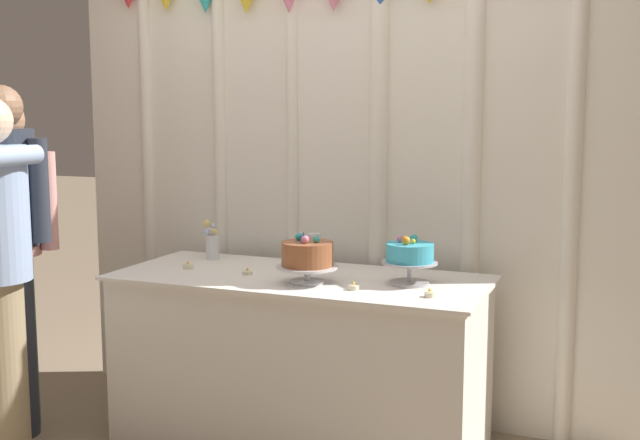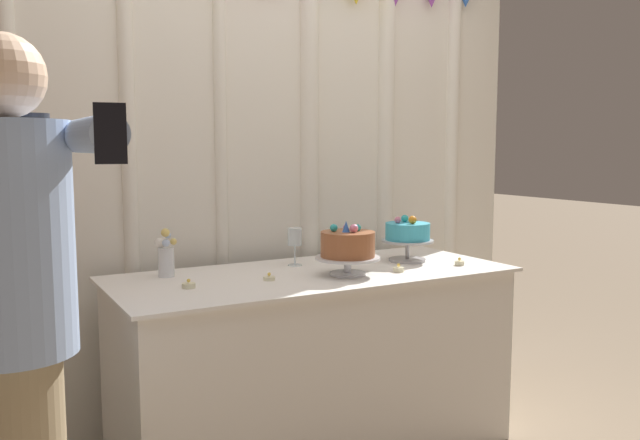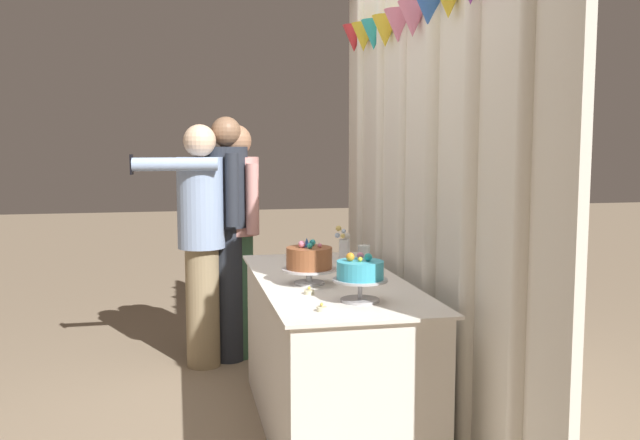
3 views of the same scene
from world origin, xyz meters
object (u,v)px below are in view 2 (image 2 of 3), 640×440
(cake_display_nearleft, at_px, (348,247))
(tealight_far_left, at_px, (189,285))
(cake_table, at_px, (314,362))
(guest_girl_blue_dress, at_px, (15,318))
(tealight_far_right, at_px, (459,263))
(wine_glass, at_px, (296,238))
(cake_display_nearright, at_px, (408,235))
(flower_vase, at_px, (166,256))
(tealight_near_left, at_px, (269,278))
(tealight_near_right, at_px, (399,269))

(cake_display_nearleft, xyz_separation_m, tealight_far_left, (-0.66, 0.08, -0.11))
(cake_table, relative_size, guest_girl_blue_dress, 1.06)
(cake_display_nearleft, relative_size, tealight_far_right, 6.22)
(cake_table, relative_size, cake_display_nearleft, 6.30)
(cake_display_nearleft, xyz_separation_m, wine_glass, (-0.09, 0.30, 0.00))
(wine_glass, xyz_separation_m, tealight_far_right, (0.65, -0.36, -0.11))
(cake_display_nearright, distance_m, flower_vase, 1.10)
(tealight_near_left, bearing_deg, cake_table, 14.17)
(tealight_far_right, bearing_deg, tealight_near_right, 178.28)
(wine_glass, relative_size, tealight_near_right, 3.58)
(cake_table, xyz_separation_m, wine_glass, (0.00, 0.18, 0.52))
(guest_girl_blue_dress, bearing_deg, cake_display_nearleft, 20.60)
(cake_table, relative_size, flower_vase, 8.35)
(cake_display_nearright, height_order, wine_glass, cake_display_nearright)
(cake_display_nearleft, height_order, tealight_near_right, cake_display_nearleft)
(cake_table, relative_size, tealight_far_left, 32.93)
(tealight_near_left, bearing_deg, tealight_far_right, -7.74)
(cake_display_nearright, relative_size, flower_vase, 1.18)
(flower_vase, relative_size, tealight_near_right, 4.29)
(cake_display_nearright, xyz_separation_m, flower_vase, (-1.09, 0.19, -0.04))
(cake_display_nearright, bearing_deg, wine_glass, 162.85)
(tealight_far_left, bearing_deg, cake_table, 4.29)
(tealight_far_left, xyz_separation_m, tealight_near_left, (0.33, -0.02, -0.00))
(flower_vase, bearing_deg, cake_table, -20.05)
(cake_table, bearing_deg, flower_vase, 159.95)
(cake_display_nearright, xyz_separation_m, tealight_near_left, (-0.75, -0.08, -0.12))
(cake_display_nearleft, xyz_separation_m, cake_display_nearright, (0.42, 0.15, 0.01))
(tealight_near_left, bearing_deg, tealight_far_left, 176.93)
(tealight_near_right, relative_size, guest_girl_blue_dress, 0.03)
(wine_glass, height_order, tealight_near_right, wine_glass)
(tealight_far_left, distance_m, tealight_far_right, 1.22)
(guest_girl_blue_dress, bearing_deg, tealight_near_right, 16.19)
(cake_display_nearleft, relative_size, tealight_near_right, 5.69)
(cake_table, height_order, guest_girl_blue_dress, guest_girl_blue_dress)
(cake_table, height_order, cake_display_nearleft, cake_display_nearleft)
(cake_display_nearleft, bearing_deg, tealight_far_right, -5.50)
(guest_girl_blue_dress, bearing_deg, cake_table, 27.03)
(flower_vase, height_order, tealight_near_right, flower_vase)
(tealight_far_right, relative_size, guest_girl_blue_dress, 0.03)
(wine_glass, xyz_separation_m, flower_vase, (-0.58, 0.03, -0.04))
(cake_display_nearleft, height_order, wine_glass, cake_display_nearleft)
(tealight_far_left, distance_m, guest_girl_blue_dress, 0.86)
(cake_display_nearright, distance_m, tealight_near_left, 0.76)
(wine_glass, height_order, guest_girl_blue_dress, guest_girl_blue_dress)
(tealight_far_left, bearing_deg, wine_glass, 21.09)
(cake_display_nearleft, bearing_deg, tealight_far_left, 172.66)
(cake_table, xyz_separation_m, guest_girl_blue_dress, (-1.20, -0.61, 0.50))
(cake_table, bearing_deg, cake_display_nearright, 2.34)
(cake_display_nearright, bearing_deg, tealight_far_left, -176.63)
(tealight_far_left, height_order, guest_girl_blue_dress, guest_girl_blue_dress)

